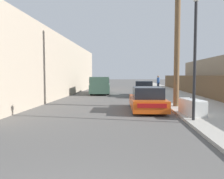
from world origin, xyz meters
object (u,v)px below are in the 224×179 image
at_px(discarded_fridge, 192,107).
at_px(pickup_truck, 100,86).
at_px(utility_pole, 177,24).
at_px(pedestrian, 158,83).
at_px(street_lamp, 195,49).
at_px(parked_sports_car_red, 147,100).
at_px(car_parked_mid, 144,89).

bearing_deg(discarded_fridge, pickup_truck, 106.87).
xyz_separation_m(utility_pole, pedestrian, (0.81, 13.87, -3.90)).
relative_size(utility_pole, pedestrian, 5.25).
height_order(discarded_fridge, street_lamp, street_lamp).
height_order(discarded_fridge, utility_pole, utility_pole).
height_order(pickup_truck, street_lamp, street_lamp).
bearing_deg(parked_sports_car_red, street_lamp, -63.78).
height_order(utility_pole, pedestrian, utility_pole).
bearing_deg(pedestrian, discarded_fridge, -92.37).
xyz_separation_m(parked_sports_car_red, pickup_truck, (-3.93, 10.44, 0.30)).
bearing_deg(street_lamp, pedestrian, 86.84).
distance_m(street_lamp, pedestrian, 18.15).
xyz_separation_m(pickup_truck, pedestrian, (6.56, 4.55, 0.16)).
bearing_deg(car_parked_mid, discarded_fridge, -78.86).
bearing_deg(utility_pole, discarded_fridge, -87.68).
relative_size(car_parked_mid, street_lamp, 0.95).
bearing_deg(pedestrian, car_parked_mid, -108.65).
relative_size(pickup_truck, utility_pole, 0.61).
xyz_separation_m(car_parked_mid, street_lamp, (1.23, -11.41, 2.33)).
bearing_deg(car_parked_mid, pickup_truck, 157.16).
distance_m(utility_pole, street_lamp, 4.60).
distance_m(discarded_fridge, parked_sports_car_red, 2.62).
bearing_deg(street_lamp, car_parked_mid, 96.17).
xyz_separation_m(parked_sports_car_red, street_lamp, (1.63, -3.03, 2.40)).
height_order(discarded_fridge, car_parked_mid, car_parked_mid).
xyz_separation_m(parked_sports_car_red, car_parked_mid, (0.40, 8.38, 0.08)).
relative_size(car_parked_mid, pedestrian, 2.63).
bearing_deg(car_parked_mid, parked_sports_car_red, -90.19).
xyz_separation_m(discarded_fridge, pickup_truck, (-5.87, 12.20, 0.41)).
xyz_separation_m(pickup_truck, street_lamp, (5.56, -13.47, 2.10)).
xyz_separation_m(car_parked_mid, utility_pole, (1.42, -7.26, 4.29)).
relative_size(parked_sports_car_red, car_parked_mid, 0.87).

